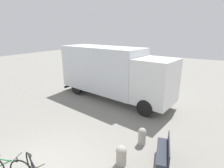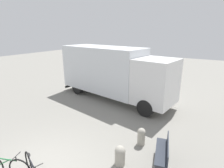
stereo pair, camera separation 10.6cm
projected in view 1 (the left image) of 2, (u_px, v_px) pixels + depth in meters
delivery_truck at (112, 71)px, 11.62m from camera, size 8.36×3.60×3.45m
park_bench at (165, 151)px, 5.93m from camera, size 0.72×1.55×0.89m
bicycle_near at (7, 168)px, 5.36m from camera, size 1.62×0.65×0.85m
bollard_near_bench at (121, 155)px, 5.95m from camera, size 0.37×0.37×0.71m
bollard_far_bench at (142, 136)px, 7.04m from camera, size 0.32×0.32×0.72m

